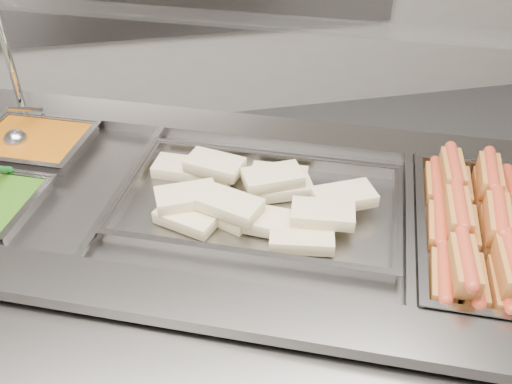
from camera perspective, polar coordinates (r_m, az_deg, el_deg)
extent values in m
cube|color=slate|center=(1.93, -1.63, -12.41)|extent=(2.13, 1.52, 0.95)
cube|color=gray|center=(1.32, -5.77, -10.97)|extent=(1.95, 0.93, 0.03)
cube|color=gray|center=(1.90, 0.71, 6.16)|extent=(1.95, 0.93, 0.03)
cube|color=black|center=(1.67, -1.84, -4.25)|extent=(1.87, 1.27, 0.02)
cube|color=gray|center=(1.56, 15.13, -2.65)|extent=(0.26, 0.58, 0.01)
cube|color=gray|center=(1.68, -12.93, 0.85)|extent=(0.26, 0.58, 0.01)
cube|color=gray|center=(1.25, -8.09, -18.18)|extent=(1.92, 1.02, 0.02)
cylinder|color=silver|center=(2.08, -23.91, 13.79)|extent=(0.03, 0.03, 0.48)
cube|color=silver|center=(1.57, -0.33, 16.80)|extent=(1.78, 1.00, 0.09)
cube|color=#A54B09|center=(1.98, -21.18, 3.90)|extent=(0.38, 0.34, 0.10)
cube|color=#A25522|center=(1.44, 18.13, -8.37)|extent=(0.12, 0.17, 0.06)
cylinder|color=#C64523|center=(1.42, 18.33, -7.63)|extent=(0.11, 0.18, 0.03)
cube|color=#A25522|center=(1.58, 17.78, -3.44)|extent=(0.12, 0.17, 0.06)
cylinder|color=#C64523|center=(1.57, 17.94, -2.76)|extent=(0.11, 0.18, 0.03)
cube|color=#A25522|center=(1.73, 17.48, 0.61)|extent=(0.12, 0.17, 0.06)
cylinder|color=#C64523|center=(1.72, 17.63, 1.27)|extent=(0.10, 0.18, 0.03)
cube|color=#A25522|center=(1.45, 20.80, -8.55)|extent=(0.12, 0.17, 0.06)
cylinder|color=#C64523|center=(1.44, 21.00, -7.90)|extent=(0.10, 0.18, 0.03)
cube|color=#A25522|center=(1.59, 20.19, -3.66)|extent=(0.12, 0.17, 0.06)
cylinder|color=#C64523|center=(1.58, 20.36, -3.04)|extent=(0.10, 0.18, 0.03)
cube|color=#A25522|center=(1.74, 19.66, 0.30)|extent=(0.12, 0.17, 0.06)
cylinder|color=#C64523|center=(1.73, 19.84, 0.99)|extent=(0.10, 0.18, 0.03)
cube|color=#A25522|center=(1.47, 23.43, -8.84)|extent=(0.12, 0.17, 0.06)
cylinder|color=#C64523|center=(1.45, 23.67, -8.14)|extent=(0.10, 0.18, 0.03)
cube|color=#A25522|center=(1.61, 22.59, -3.93)|extent=(0.12, 0.17, 0.06)
cylinder|color=#C64523|center=(1.59, 22.78, -3.31)|extent=(0.10, 0.18, 0.03)
cube|color=#A25522|center=(1.76, 21.87, 0.08)|extent=(0.12, 0.17, 0.06)
cylinder|color=#C64523|center=(1.74, 22.05, 0.71)|extent=(0.10, 0.18, 0.03)
cube|color=#A25522|center=(1.77, 24.03, -0.16)|extent=(0.11, 0.17, 0.06)
cylinder|color=#C64523|center=(1.76, 24.22, 0.43)|extent=(0.10, 0.18, 0.03)
cube|color=#A25522|center=(1.41, 20.12, -6.92)|extent=(0.11, 0.17, 0.06)
cylinder|color=#C64523|center=(1.39, 20.33, -6.21)|extent=(0.09, 0.18, 0.03)
cube|color=#A25522|center=(1.55, 19.54, -1.95)|extent=(0.11, 0.17, 0.06)
cylinder|color=#C64523|center=(1.54, 19.73, -1.25)|extent=(0.10, 0.18, 0.03)
cube|color=#A25522|center=(1.71, 19.05, 2.00)|extent=(0.11, 0.17, 0.06)
cylinder|color=#C64523|center=(1.69, 19.21, 2.66)|extent=(0.09, 0.18, 0.03)
cube|color=#A25522|center=(1.44, 24.17, -6.87)|extent=(0.11, 0.17, 0.06)
cube|color=#A25522|center=(1.57, 23.03, -2.50)|extent=(0.12, 0.17, 0.06)
cylinder|color=#C64523|center=(1.56, 23.24, -1.82)|extent=(0.11, 0.18, 0.03)
cube|color=#A25522|center=(1.72, 22.32, 1.49)|extent=(0.12, 0.17, 0.06)
cylinder|color=#C64523|center=(1.71, 22.51, 2.15)|extent=(0.11, 0.18, 0.03)
cube|color=beige|center=(1.53, -6.89, -2.51)|extent=(0.19, 0.18, 0.03)
cube|color=beige|center=(1.73, -7.44, 2.38)|extent=(0.19, 0.15, 0.03)
cube|color=beige|center=(1.67, 2.27, 1.52)|extent=(0.19, 0.15, 0.03)
cube|color=beige|center=(1.46, 4.60, -4.62)|extent=(0.18, 0.13, 0.03)
cube|color=beige|center=(1.55, -3.22, -2.03)|extent=(0.18, 0.18, 0.03)
cube|color=beige|center=(1.63, 2.66, 0.49)|extent=(0.17, 0.10, 0.03)
cube|color=beige|center=(1.71, -4.34, 2.48)|extent=(0.18, 0.18, 0.03)
cube|color=beige|center=(1.51, 1.33, -2.99)|extent=(0.19, 0.16, 0.03)
cube|color=beige|center=(1.49, 6.71, -2.19)|extent=(0.18, 0.14, 0.03)
cube|color=beige|center=(1.55, -6.98, -0.49)|extent=(0.17, 0.10, 0.03)
cube|color=beige|center=(1.60, 1.68, 1.47)|extent=(0.17, 0.10, 0.03)
cube|color=beige|center=(1.66, -4.14, 2.75)|extent=(0.19, 0.17, 0.03)
cube|color=beige|center=(1.56, 8.82, -0.46)|extent=(0.17, 0.10, 0.03)
cube|color=beige|center=(1.50, -2.62, -1.27)|extent=(0.19, 0.18, 0.03)
sphere|color=#B9B8BD|center=(1.96, -22.86, 4.75)|extent=(0.08, 0.08, 0.08)
cylinder|color=#B9B8BD|center=(1.99, -22.07, 7.68)|extent=(0.08, 0.17, 0.11)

